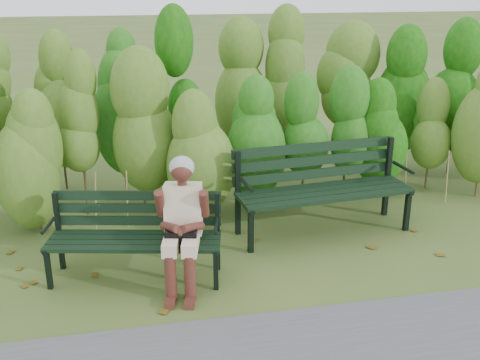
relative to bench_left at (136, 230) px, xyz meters
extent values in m
plane|color=#3E5020|center=(1.08, 0.03, -0.47)|extent=(80.00, 80.00, 0.00)
cylinder|color=#47381E|center=(-1.06, 1.33, -0.07)|extent=(0.03, 0.03, 0.80)
ellipsoid|color=#245F12|center=(-1.06, 1.33, 0.57)|extent=(0.64, 0.64, 1.44)
cylinder|color=#47381E|center=(-0.45, 1.33, -0.07)|extent=(0.03, 0.03, 0.80)
ellipsoid|color=#245F12|center=(-0.45, 1.33, 0.57)|extent=(0.64, 0.64, 1.44)
cylinder|color=#47381E|center=(0.16, 1.33, -0.07)|extent=(0.03, 0.03, 0.80)
ellipsoid|color=#245F12|center=(0.16, 1.33, 0.57)|extent=(0.64, 0.64, 1.44)
cylinder|color=#47381E|center=(0.77, 1.33, -0.07)|extent=(0.03, 0.03, 0.80)
ellipsoid|color=#245F12|center=(0.77, 1.33, 0.57)|extent=(0.64, 0.64, 1.44)
cylinder|color=#47381E|center=(1.38, 1.33, -0.07)|extent=(0.03, 0.03, 0.80)
ellipsoid|color=#245F12|center=(1.38, 1.33, 0.57)|extent=(0.64, 0.64, 1.44)
cylinder|color=#47381E|center=(1.99, 1.33, -0.07)|extent=(0.03, 0.03, 0.80)
ellipsoid|color=#245F12|center=(1.99, 1.33, 0.57)|extent=(0.64, 0.64, 1.44)
cylinder|color=#47381E|center=(2.61, 1.33, -0.07)|extent=(0.03, 0.03, 0.80)
ellipsoid|color=#245F12|center=(2.61, 1.33, 0.57)|extent=(0.64, 0.64, 1.44)
cylinder|color=#47381E|center=(3.22, 1.33, -0.07)|extent=(0.03, 0.03, 0.80)
ellipsoid|color=#245F12|center=(3.22, 1.33, 0.57)|extent=(0.64, 0.64, 1.44)
cylinder|color=#47381E|center=(3.83, 1.33, -0.07)|extent=(0.03, 0.03, 0.80)
ellipsoid|color=#245F12|center=(3.83, 1.33, 0.57)|extent=(0.64, 0.64, 1.44)
cylinder|color=#47381E|center=(4.44, 1.33, -0.07)|extent=(0.03, 0.03, 0.80)
cylinder|color=#47381E|center=(-1.61, 2.33, 0.08)|extent=(0.04, 0.04, 1.10)
cylinder|color=#47381E|center=(-0.84, 2.33, 0.08)|extent=(0.04, 0.04, 1.10)
ellipsoid|color=#0F4E0C|center=(-0.84, 2.33, 0.96)|extent=(0.70, 0.70, 1.98)
cylinder|color=#47381E|center=(-0.07, 2.33, 0.08)|extent=(0.04, 0.04, 1.10)
ellipsoid|color=#0F4E0C|center=(-0.07, 2.33, 0.96)|extent=(0.70, 0.70, 1.98)
cylinder|color=#47381E|center=(0.69, 2.33, 0.08)|extent=(0.04, 0.04, 1.10)
ellipsoid|color=#0F4E0C|center=(0.69, 2.33, 0.96)|extent=(0.70, 0.70, 1.98)
cylinder|color=#47381E|center=(1.46, 2.33, 0.08)|extent=(0.04, 0.04, 1.10)
ellipsoid|color=#0F4E0C|center=(1.46, 2.33, 0.96)|extent=(0.70, 0.70, 1.98)
cylinder|color=#47381E|center=(2.23, 2.33, 0.08)|extent=(0.04, 0.04, 1.10)
ellipsoid|color=#0F4E0C|center=(2.23, 2.33, 0.96)|extent=(0.70, 0.70, 1.98)
cylinder|color=#47381E|center=(3.00, 2.33, 0.08)|extent=(0.04, 0.04, 1.10)
ellipsoid|color=#0F4E0C|center=(3.00, 2.33, 0.96)|extent=(0.70, 0.70, 1.98)
cylinder|color=#47381E|center=(3.77, 2.33, 0.08)|extent=(0.04, 0.04, 1.10)
ellipsoid|color=#0F4E0C|center=(3.77, 2.33, 0.96)|extent=(0.70, 0.70, 1.98)
cylinder|color=#47381E|center=(4.53, 2.33, 0.08)|extent=(0.04, 0.04, 1.10)
ellipsoid|color=#0F4E0C|center=(4.53, 2.33, 0.96)|extent=(0.70, 0.70, 1.98)
cube|color=brown|center=(0.21, 0.66, -0.47)|extent=(0.11, 0.11, 0.01)
cube|color=brown|center=(1.20, 0.12, -0.47)|extent=(0.11, 0.10, 0.01)
cube|color=brown|center=(-0.01, 0.08, -0.47)|extent=(0.09, 0.11, 0.01)
cube|color=brown|center=(1.19, -1.03, -0.47)|extent=(0.11, 0.11, 0.01)
cube|color=brown|center=(1.41, -0.47, -0.47)|extent=(0.10, 0.09, 0.01)
cube|color=brown|center=(-0.30, -0.13, -0.47)|extent=(0.11, 0.11, 0.01)
cube|color=brown|center=(2.30, 0.92, -0.47)|extent=(0.11, 0.10, 0.01)
cube|color=brown|center=(0.52, 0.90, -0.47)|extent=(0.11, 0.11, 0.01)
cube|color=brown|center=(3.25, 0.82, -0.47)|extent=(0.08, 0.10, 0.01)
cube|color=brown|center=(1.49, -0.41, -0.47)|extent=(0.11, 0.10, 0.01)
cube|color=brown|center=(1.61, 0.20, -0.47)|extent=(0.11, 0.11, 0.01)
cube|color=brown|center=(2.27, -0.10, -0.47)|extent=(0.11, 0.11, 0.01)
cube|color=brown|center=(2.29, 0.02, -0.47)|extent=(0.10, 0.09, 0.01)
cube|color=brown|center=(0.86, -0.30, -0.47)|extent=(0.09, 0.10, 0.01)
cube|color=brown|center=(-0.37, 0.44, -0.47)|extent=(0.11, 0.11, 0.01)
cube|color=brown|center=(3.05, -0.62, -0.47)|extent=(0.10, 0.09, 0.01)
cube|color=brown|center=(-0.37, -0.91, -0.47)|extent=(0.09, 0.11, 0.01)
cube|color=brown|center=(2.27, 0.17, -0.47)|extent=(0.11, 0.11, 0.01)
cube|color=brown|center=(-0.59, -0.81, -0.47)|extent=(0.10, 0.09, 0.01)
cube|color=black|center=(-0.05, -0.26, -0.07)|extent=(1.58, 0.43, 0.04)
cube|color=black|center=(-0.03, -0.15, -0.07)|extent=(1.58, 0.43, 0.04)
cube|color=black|center=(-0.01, -0.04, -0.07)|extent=(1.58, 0.43, 0.04)
cube|color=black|center=(0.01, 0.07, -0.07)|extent=(1.58, 0.43, 0.04)
cube|color=black|center=(0.03, 0.15, 0.03)|extent=(1.57, 0.38, 0.09)
cube|color=black|center=(0.03, 0.16, 0.15)|extent=(1.57, 0.38, 0.09)
cube|color=black|center=(0.04, 0.17, 0.27)|extent=(1.57, 0.38, 0.09)
cube|color=black|center=(-0.80, -0.11, -0.27)|extent=(0.05, 0.05, 0.40)
cube|color=black|center=(-0.72, 0.26, -0.07)|extent=(0.05, 0.05, 0.80)
cube|color=black|center=(-0.76, 0.06, -0.09)|extent=(0.14, 0.44, 0.04)
cylinder|color=black|center=(-0.77, 0.02, 0.11)|extent=(0.10, 0.33, 0.03)
cube|color=black|center=(0.69, -0.43, -0.27)|extent=(0.05, 0.05, 0.40)
cube|color=black|center=(0.77, -0.05, -0.07)|extent=(0.05, 0.05, 0.80)
cube|color=black|center=(0.72, -0.25, -0.09)|extent=(0.14, 0.44, 0.04)
cylinder|color=black|center=(0.72, -0.30, 0.11)|extent=(0.10, 0.33, 0.03)
cube|color=black|center=(2.07, 0.33, 0.01)|extent=(1.93, 0.30, 0.04)
cube|color=black|center=(2.06, 0.47, 0.01)|extent=(1.93, 0.30, 0.04)
cube|color=black|center=(2.05, 0.60, 0.01)|extent=(1.93, 0.30, 0.04)
cube|color=black|center=(2.04, 0.73, 0.01)|extent=(1.93, 0.30, 0.04)
cube|color=black|center=(2.03, 0.83, 0.13)|extent=(1.92, 0.24, 0.11)
cube|color=black|center=(2.03, 0.85, 0.28)|extent=(1.92, 0.24, 0.11)
cube|color=black|center=(2.02, 0.86, 0.43)|extent=(1.92, 0.24, 0.11)
cube|color=black|center=(1.16, 0.23, -0.23)|extent=(0.06, 0.06, 0.48)
cube|color=black|center=(1.12, 0.69, 0.01)|extent=(0.06, 0.06, 0.96)
cube|color=black|center=(1.14, 0.45, -0.01)|extent=(0.10, 0.54, 0.04)
cylinder|color=black|center=(1.14, 0.39, 0.23)|extent=(0.08, 0.40, 0.04)
cube|color=black|center=(2.99, 0.41, -0.23)|extent=(0.06, 0.06, 0.48)
cube|color=black|center=(2.95, 0.86, 0.01)|extent=(0.06, 0.06, 0.96)
cube|color=black|center=(2.97, 0.62, -0.01)|extent=(0.10, 0.54, 0.04)
cylinder|color=black|center=(2.98, 0.57, 0.23)|extent=(0.08, 0.40, 0.04)
cube|color=beige|center=(0.30, -0.37, 0.01)|extent=(0.21, 0.42, 0.12)
cube|color=beige|center=(0.47, -0.40, 0.01)|extent=(0.21, 0.42, 0.12)
cylinder|color=#4E231B|center=(0.27, -0.52, -0.25)|extent=(0.12, 0.12, 0.44)
cylinder|color=#4E231B|center=(0.44, -0.56, -0.25)|extent=(0.12, 0.12, 0.44)
cube|color=#4E231B|center=(0.26, -0.60, -0.44)|extent=(0.12, 0.20, 0.06)
cube|color=#4E231B|center=(0.42, -0.63, -0.44)|extent=(0.12, 0.20, 0.06)
cube|color=beige|center=(0.44, -0.14, 0.23)|extent=(0.38, 0.30, 0.49)
cylinder|color=#4E231B|center=(0.44, -0.15, 0.49)|extent=(0.08, 0.08, 0.09)
sphere|color=#4E231B|center=(0.43, -0.16, 0.61)|extent=(0.20, 0.20, 0.20)
ellipsoid|color=gray|center=(0.44, -0.14, 0.63)|extent=(0.23, 0.22, 0.21)
cylinder|color=#4E231B|center=(0.23, -0.17, 0.31)|extent=(0.12, 0.21, 0.29)
cylinder|color=#4E231B|center=(0.62, -0.25, 0.31)|extent=(0.12, 0.21, 0.29)
cylinder|color=#4E231B|center=(0.30, -0.31, 0.14)|extent=(0.18, 0.26, 0.12)
cylinder|color=#4E231B|center=(0.50, -0.35, 0.14)|extent=(0.24, 0.22, 0.12)
sphere|color=#4E231B|center=(0.39, -0.39, 0.12)|extent=(0.10, 0.10, 0.10)
cube|color=black|center=(0.39, -0.38, 0.05)|extent=(0.30, 0.17, 0.15)
camera|label=1|loc=(0.00, -4.88, 2.22)|focal=42.00mm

